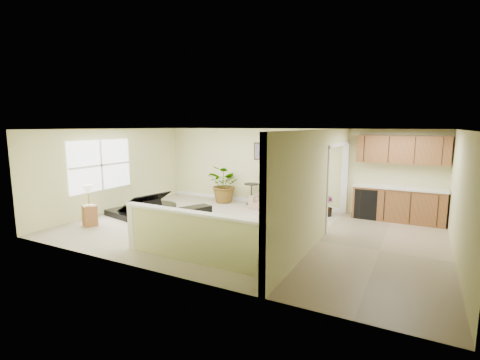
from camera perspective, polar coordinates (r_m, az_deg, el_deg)
The scene contains 20 objects.
floor at distance 8.80m, azimuth 0.89°, elevation -8.19°, with size 9.00×9.00×0.00m, color #B0A889.
back_wall at distance 11.25m, azimuth 7.85°, elevation 1.99°, with size 9.00×0.04×2.50m, color beige.
front_wall at distance 6.04m, azimuth -12.11°, elevation -4.06°, with size 9.00×0.04×2.50m, color beige.
left_wall at distance 11.27m, azimuth -19.96°, elevation 1.55°, with size 0.04×6.00×2.50m, color beige.
right_wall at distance 7.65m, azimuth 32.59°, elevation -2.56°, with size 0.04×6.00×2.50m, color beige.
ceiling at distance 8.41m, azimuth 0.93°, elevation 8.32°, with size 9.00×6.00×0.04m, color white.
kitchen_vinyl at distance 7.96m, azimuth 21.94°, elevation -10.69°, with size 2.70×6.00×0.01m, color tan.
interior_partition at distance 8.12m, azimuth 13.14°, elevation -1.02°, with size 0.18×5.99×2.50m.
pony_half_wall at distance 6.72m, azimuth -7.54°, elevation -9.07°, with size 3.42×0.22×1.00m.
left_window at distance 10.91m, azimuth -21.89°, elevation 2.28°, with size 0.05×2.15×1.45m, color white.
wall_art_left at distance 11.53m, azimuth 3.40°, elevation 4.72°, with size 0.48×0.04×0.58m.
wall_mirror at distance 11.07m, azimuth 9.32°, elevation 4.71°, with size 0.55×0.04×0.55m.
kitchen_cabinets at distance 10.39m, azimuth 24.04°, elevation -1.38°, with size 2.36×0.65×2.33m.
piano at distance 10.62m, azimuth -15.76°, elevation -2.03°, with size 2.11×2.13×1.52m.
piano_bench at distance 9.13m, azimuth -7.28°, elevation -5.94°, with size 0.39×0.78×0.52m, color black.
loveseat at distance 10.89m, azimuth 6.29°, elevation -3.00°, with size 1.74×1.13×0.93m.
accent_table at distance 11.48m, azimuth 1.88°, elevation -1.83°, with size 0.49×0.49×0.70m.
palm_plant at distance 11.74m, azimuth -2.44°, elevation -0.74°, with size 1.40×1.31×1.27m.
small_plant at distance 10.39m, azimuth 14.04°, elevation -4.40°, with size 0.41×0.41×0.58m.
lamp_stand at distance 9.83m, azimuth -23.49°, elevation -4.36°, with size 0.42×0.42×1.08m.
Camera 1 is at (3.80, -7.50, 2.58)m, focal length 26.00 mm.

